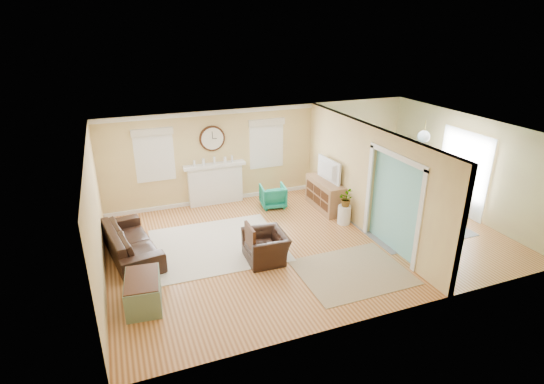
% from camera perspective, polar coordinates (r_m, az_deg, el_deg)
% --- Properties ---
extents(floor, '(9.00, 9.00, 0.00)m').
position_cam_1_polar(floor, '(10.11, 4.88, -6.30)').
color(floor, brown).
rests_on(floor, ground).
extents(wall_back, '(9.00, 0.02, 2.60)m').
position_cam_1_polar(wall_back, '(12.18, -1.05, 5.39)').
color(wall_back, tan).
rests_on(wall_back, ground).
extents(wall_front, '(9.00, 0.02, 2.60)m').
position_cam_1_polar(wall_front, '(7.26, 15.56, -7.55)').
color(wall_front, tan).
rests_on(wall_front, ground).
extents(wall_left, '(0.02, 6.00, 2.60)m').
position_cam_1_polar(wall_left, '(8.72, -22.61, -3.35)').
color(wall_left, tan).
rests_on(wall_left, ground).
extents(wall_right, '(0.02, 6.00, 2.60)m').
position_cam_1_polar(wall_right, '(12.15, 24.63, 3.31)').
color(wall_right, tan).
rests_on(wall_right, ground).
extents(ceiling, '(9.00, 6.00, 0.02)m').
position_cam_1_polar(ceiling, '(9.18, 5.40, 8.15)').
color(ceiling, white).
rests_on(ceiling, wall_back).
extents(partition, '(0.17, 6.00, 2.60)m').
position_cam_1_polar(partition, '(10.49, 11.92, 2.46)').
color(partition, tan).
rests_on(partition, ground).
extents(fireplace, '(1.70, 0.30, 1.17)m').
position_cam_1_polar(fireplace, '(11.89, -7.63, 1.20)').
color(fireplace, white).
rests_on(fireplace, ground).
extents(wall_clock, '(0.70, 0.07, 0.70)m').
position_cam_1_polar(wall_clock, '(11.59, -8.05, 7.14)').
color(wall_clock, '#402111').
rests_on(wall_clock, wall_back).
extents(window_left, '(1.05, 0.13, 1.42)m').
position_cam_1_polar(window_left, '(11.40, -15.59, 5.28)').
color(window_left, white).
rests_on(window_left, wall_back).
extents(window_right, '(1.05, 0.13, 1.42)m').
position_cam_1_polar(window_right, '(12.06, -0.76, 6.99)').
color(window_right, white).
rests_on(window_right, wall_back).
extents(french_doors, '(0.06, 1.70, 2.20)m').
position_cam_1_polar(french_doors, '(12.18, 24.33, 2.40)').
color(french_doors, white).
rests_on(french_doors, ground).
extents(pendant, '(0.30, 0.30, 0.55)m').
position_cam_1_polar(pendant, '(10.91, 19.73, 7.03)').
color(pendant, gold).
rests_on(pendant, ceiling).
extents(rug_cream, '(2.95, 2.57, 0.02)m').
position_cam_1_polar(rug_cream, '(9.89, -7.35, -7.07)').
color(rug_cream, beige).
rests_on(rug_cream, floor).
extents(rug_jute, '(2.18, 1.79, 0.01)m').
position_cam_1_polar(rug_jute, '(9.00, 10.78, -10.50)').
color(rug_jute, tan).
rests_on(rug_jute, floor).
extents(rug_grey, '(2.52, 3.15, 0.01)m').
position_cam_1_polar(rug_grey, '(11.59, 16.29, -3.27)').
color(rug_grey, slate).
rests_on(rug_grey, floor).
extents(sofa, '(1.25, 2.36, 0.66)m').
position_cam_1_polar(sofa, '(9.77, -18.44, -6.34)').
color(sofa, black).
rests_on(sofa, floor).
extents(eames_chair, '(0.87, 0.98, 0.62)m').
position_cam_1_polar(eames_chair, '(9.12, -0.83, -7.35)').
color(eames_chair, black).
rests_on(eames_chair, floor).
extents(green_chair, '(0.74, 0.76, 0.61)m').
position_cam_1_polar(green_chair, '(11.67, 0.13, -0.54)').
color(green_chair, '#21815F').
rests_on(green_chair, floor).
extents(trunk, '(0.70, 1.04, 0.57)m').
position_cam_1_polar(trunk, '(8.13, -16.92, -12.68)').
color(trunk, slate).
rests_on(trunk, floor).
extents(credenza, '(0.49, 1.45, 0.80)m').
position_cam_1_polar(credenza, '(11.61, 7.12, -0.35)').
color(credenza, '#986B4A').
rests_on(credenza, floor).
extents(tv, '(0.21, 1.07, 0.61)m').
position_cam_1_polar(tv, '(11.36, 7.21, 2.93)').
color(tv, black).
rests_on(tv, credenza).
extents(garden_stool, '(0.33, 0.33, 0.48)m').
position_cam_1_polar(garden_stool, '(10.87, 9.67, -3.02)').
color(garden_stool, white).
rests_on(garden_stool, floor).
extents(potted_plant, '(0.44, 0.47, 0.42)m').
position_cam_1_polar(potted_plant, '(10.69, 9.83, -0.85)').
color(potted_plant, '#337F33').
rests_on(potted_plant, garden_stool).
extents(dining_table, '(1.13, 1.77, 0.58)m').
position_cam_1_polar(dining_table, '(11.48, 16.44, -1.98)').
color(dining_table, '#402111').
rests_on(dining_table, floor).
extents(dining_chair_n, '(0.41, 0.41, 0.90)m').
position_cam_1_polar(dining_chair_n, '(12.29, 13.37, 1.13)').
color(dining_chair_n, slate).
rests_on(dining_chair_n, floor).
extents(dining_chair_s, '(0.51, 0.51, 0.96)m').
position_cam_1_polar(dining_chair_s, '(10.62, 20.61, -2.89)').
color(dining_chair_s, slate).
rests_on(dining_chair_s, floor).
extents(dining_chair_w, '(0.55, 0.55, 1.01)m').
position_cam_1_polar(dining_chair_w, '(11.00, 14.11, -1.06)').
color(dining_chair_w, white).
rests_on(dining_chair_w, floor).
extents(dining_chair_e, '(0.48, 0.48, 0.87)m').
position_cam_1_polar(dining_chair_e, '(11.84, 18.77, -0.38)').
color(dining_chair_e, slate).
rests_on(dining_chair_e, floor).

